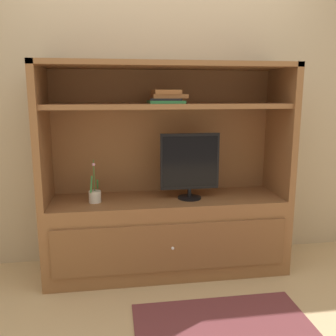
{
  "coord_description": "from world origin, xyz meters",
  "views": [
    {
      "loc": [
        -0.41,
        -2.34,
        1.41
      ],
      "look_at": [
        0.0,
        0.35,
        0.85
      ],
      "focal_mm": 39.19,
      "sensor_mm": 36.0,
      "label": 1
    }
  ],
  "objects_px": {
    "media_console": "(167,210)",
    "tv_monitor": "(190,164)",
    "magazine_stack": "(167,97)",
    "potted_plant": "(95,196)"
  },
  "relations": [
    {
      "from": "media_console",
      "to": "tv_monitor",
      "type": "xyz_separation_m",
      "value": [
        0.17,
        -0.05,
        0.37
      ]
    },
    {
      "from": "media_console",
      "to": "tv_monitor",
      "type": "bearing_deg",
      "value": -15.93
    },
    {
      "from": "potted_plant",
      "to": "magazine_stack",
      "type": "height_order",
      "value": "magazine_stack"
    },
    {
      "from": "potted_plant",
      "to": "magazine_stack",
      "type": "bearing_deg",
      "value": 4.05
    },
    {
      "from": "potted_plant",
      "to": "tv_monitor",
      "type": "bearing_deg",
      "value": -0.46
    },
    {
      "from": "potted_plant",
      "to": "magazine_stack",
      "type": "xyz_separation_m",
      "value": [
        0.55,
        0.04,
        0.73
      ]
    },
    {
      "from": "tv_monitor",
      "to": "magazine_stack",
      "type": "xyz_separation_m",
      "value": [
        -0.17,
        0.04,
        0.51
      ]
    },
    {
      "from": "media_console",
      "to": "tv_monitor",
      "type": "height_order",
      "value": "media_console"
    },
    {
      "from": "potted_plant",
      "to": "media_console",
      "type": "bearing_deg",
      "value": 4.44
    },
    {
      "from": "potted_plant",
      "to": "magazine_stack",
      "type": "distance_m",
      "value": 0.91
    }
  ]
}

